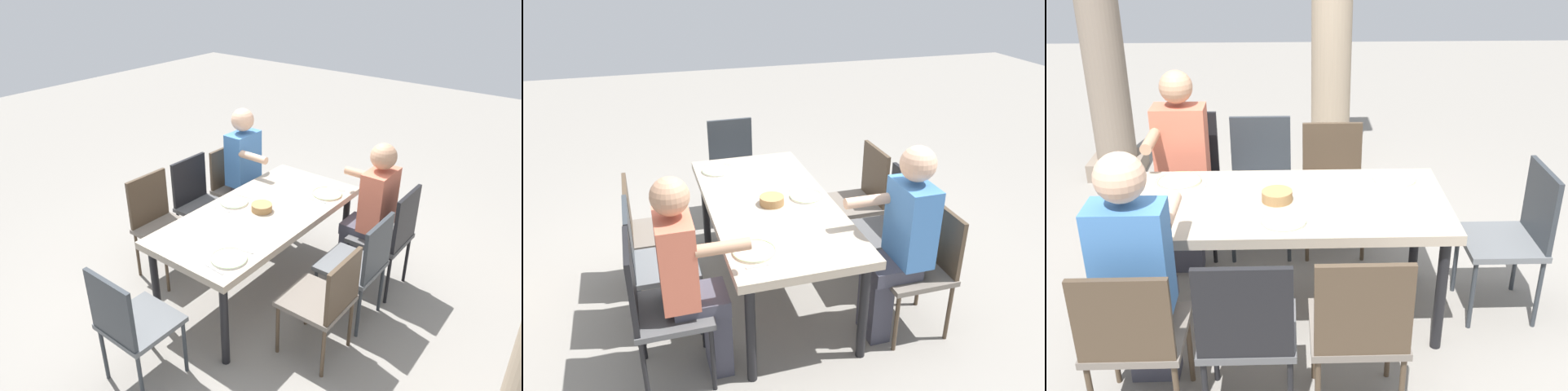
% 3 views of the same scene
% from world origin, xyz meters
% --- Properties ---
extents(ground_plane, '(16.00, 16.00, 0.00)m').
position_xyz_m(ground_plane, '(0.00, 0.00, 0.00)').
color(ground_plane, gray).
extents(dining_table, '(1.84, 0.87, 0.75)m').
position_xyz_m(dining_table, '(0.00, 0.00, 0.68)').
color(dining_table, tan).
rests_on(dining_table, ground).
extents(chair_west_north, '(0.44, 0.44, 0.95)m').
position_xyz_m(chair_west_north, '(-0.67, 0.86, 0.55)').
color(chair_west_north, '#4F4F50').
rests_on(chair_west_north, ground).
extents(chair_west_south, '(0.44, 0.44, 0.88)m').
position_xyz_m(chair_west_south, '(-0.67, -0.85, 0.51)').
color(chair_west_south, '#6A6158').
rests_on(chair_west_south, ground).
extents(chair_mid_north, '(0.44, 0.44, 0.92)m').
position_xyz_m(chair_mid_north, '(-0.16, 0.85, 0.53)').
color(chair_mid_north, '#5B5E61').
rests_on(chair_mid_north, ground).
extents(chair_mid_south, '(0.44, 0.44, 0.92)m').
position_xyz_m(chair_mid_south, '(-0.16, -0.86, 0.53)').
color(chair_mid_south, '#4F4F50').
rests_on(chair_mid_south, ground).
extents(chair_east_north, '(0.44, 0.44, 0.87)m').
position_xyz_m(chair_east_north, '(0.34, 0.85, 0.50)').
color(chair_east_north, '#6A6158').
rests_on(chair_east_north, ground).
extents(chair_east_south, '(0.44, 0.44, 0.92)m').
position_xyz_m(chair_east_south, '(0.34, -0.86, 0.53)').
color(chair_east_south, '#6A6158').
rests_on(chair_east_south, ground).
extents(chair_head_east, '(0.44, 0.44, 0.92)m').
position_xyz_m(chair_head_east, '(1.34, 0.00, 0.53)').
color(chair_head_east, '#5B5E61').
rests_on(chair_head_east, ground).
extents(diner_woman_green, '(0.35, 0.50, 1.31)m').
position_xyz_m(diner_woman_green, '(-0.67, 0.66, 0.70)').
color(diner_woman_green, '#3F3F4C').
rests_on(diner_woman_green, ground).
extents(diner_man_white, '(0.35, 0.50, 1.32)m').
position_xyz_m(diner_man_white, '(-0.66, -0.66, 0.72)').
color(diner_man_white, '#3F3F4C').
rests_on(diner_man_white, ground).
extents(plate_0, '(0.26, 0.26, 0.02)m').
position_xyz_m(plate_0, '(-0.61, 0.27, 0.76)').
color(plate_0, silver).
rests_on(plate_0, dining_table).
extents(fork_0, '(0.02, 0.17, 0.01)m').
position_xyz_m(fork_0, '(-0.76, 0.27, 0.75)').
color(fork_0, silver).
rests_on(fork_0, dining_table).
extents(spoon_0, '(0.02, 0.17, 0.01)m').
position_xyz_m(spoon_0, '(-0.46, 0.27, 0.75)').
color(spoon_0, silver).
rests_on(spoon_0, dining_table).
extents(plate_1, '(0.24, 0.24, 0.02)m').
position_xyz_m(plate_1, '(0.01, -0.27, 0.76)').
color(plate_1, white).
rests_on(plate_1, dining_table).
extents(fork_1, '(0.03, 0.17, 0.01)m').
position_xyz_m(fork_1, '(-0.14, -0.27, 0.75)').
color(fork_1, silver).
rests_on(fork_1, dining_table).
extents(spoon_1, '(0.03, 0.17, 0.01)m').
position_xyz_m(spoon_1, '(0.16, -0.27, 0.75)').
color(spoon_1, silver).
rests_on(spoon_1, dining_table).
extents(plate_2, '(0.26, 0.26, 0.02)m').
position_xyz_m(plate_2, '(0.66, 0.26, 0.76)').
color(plate_2, white).
rests_on(plate_2, dining_table).
extents(fork_2, '(0.03, 0.17, 0.01)m').
position_xyz_m(fork_2, '(0.51, 0.26, 0.75)').
color(fork_2, silver).
rests_on(fork_2, dining_table).
extents(spoon_2, '(0.03, 0.17, 0.01)m').
position_xyz_m(spoon_2, '(0.81, 0.26, 0.75)').
color(spoon_2, silver).
rests_on(spoon_2, dining_table).
extents(bread_basket, '(0.17, 0.17, 0.06)m').
position_xyz_m(bread_basket, '(-0.03, -0.00, 0.78)').
color(bread_basket, '#9E7547').
rests_on(bread_basket, dining_table).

